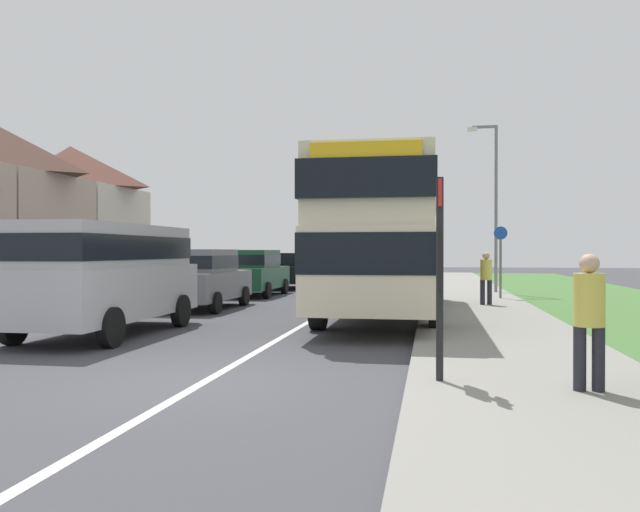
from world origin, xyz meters
TOP-DOWN VIEW (x-y plane):
  - ground_plane at (0.00, 0.00)m, footprint 120.00×120.00m
  - lane_marking_centre at (0.00, 8.00)m, footprint 0.14×60.00m
  - pavement_near_side at (4.20, 6.00)m, footprint 3.20×68.00m
  - double_decker_bus at (1.74, 8.54)m, footprint 2.80×10.45m
  - parked_van_silver at (-3.60, 4.07)m, footprint 2.11×5.12m
  - parked_car_grey at (-3.69, 9.86)m, footprint 1.87×4.29m
  - parked_car_dark_green at (-3.71, 15.40)m, footprint 1.90×4.43m
  - parked_car_black at (-3.61, 20.34)m, footprint 1.95×4.22m
  - pedestrian_at_stop at (4.65, -0.31)m, footprint 0.34×0.34m
  - pedestrian_walking_away at (4.47, 11.42)m, footprint 0.34×0.34m
  - bus_stop_sign at (3.00, 0.00)m, footprint 0.09×0.52m
  - cycle_route_sign at (5.16, 14.19)m, footprint 0.44×0.08m
  - street_lamp_mid at (5.21, 17.46)m, footprint 1.14×0.20m

SIDE VIEW (x-z plane):
  - ground_plane at x=0.00m, z-range 0.00..0.00m
  - lane_marking_centre at x=0.00m, z-range 0.00..0.01m
  - pavement_near_side at x=4.20m, z-range 0.00..0.12m
  - parked_car_black at x=-3.61m, z-range 0.08..1.69m
  - parked_car_dark_green at x=-3.71m, z-range 0.08..1.82m
  - parked_car_grey at x=-3.69m, z-range 0.08..1.82m
  - pedestrian_at_stop at x=4.65m, z-range 0.14..1.81m
  - pedestrian_walking_away at x=4.47m, z-range 0.14..1.81m
  - parked_van_silver at x=-3.60m, z-range 0.21..2.44m
  - cycle_route_sign at x=5.16m, z-range 0.17..2.69m
  - bus_stop_sign at x=3.00m, z-range 0.24..2.84m
  - double_decker_bus at x=1.74m, z-range 0.29..3.99m
  - street_lamp_mid at x=5.21m, z-range 0.54..7.06m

